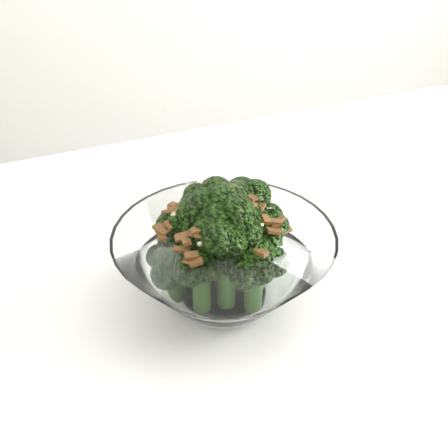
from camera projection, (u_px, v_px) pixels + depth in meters
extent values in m
cube|color=white|center=(328.00, 247.00, 0.66)|extent=(1.39, 1.15, 0.04)
cylinder|color=white|center=(407.00, 242.00, 1.32)|extent=(0.04, 0.04, 0.71)
cylinder|color=white|center=(224.00, 294.00, 0.55)|extent=(0.09, 0.09, 0.01)
cylinder|color=#274F15|center=(253.00, 289.00, 0.50)|extent=(0.02, 0.02, 0.05)
sphere|color=#1F430C|center=(255.00, 259.00, 0.48)|extent=(0.05, 0.05, 0.05)
cylinder|color=#274F15|center=(224.00, 256.00, 0.52)|extent=(0.02, 0.02, 0.09)
sphere|color=#1F430C|center=(224.00, 209.00, 0.49)|extent=(0.05, 0.05, 0.05)
cylinder|color=#274F15|center=(204.00, 255.00, 0.53)|extent=(0.02, 0.02, 0.08)
sphere|color=#1F430C|center=(202.00, 214.00, 0.50)|extent=(0.05, 0.05, 0.05)
cylinder|color=#274F15|center=(189.00, 261.00, 0.54)|extent=(0.02, 0.02, 0.06)
sphere|color=#1F430C|center=(188.00, 230.00, 0.52)|extent=(0.05, 0.05, 0.05)
cylinder|color=#274F15|center=(236.00, 246.00, 0.54)|extent=(0.02, 0.02, 0.08)
sphere|color=#1F430C|center=(237.00, 204.00, 0.51)|extent=(0.05, 0.05, 0.05)
cylinder|color=#274F15|center=(258.00, 264.00, 0.53)|extent=(0.02, 0.02, 0.06)
sphere|color=#1F430C|center=(259.00, 232.00, 0.51)|extent=(0.05, 0.05, 0.05)
cylinder|color=#274F15|center=(176.00, 283.00, 0.52)|extent=(0.02, 0.02, 0.04)
sphere|color=#1F430C|center=(174.00, 258.00, 0.50)|extent=(0.04, 0.04, 0.04)
cylinder|color=#274F15|center=(227.00, 276.00, 0.50)|extent=(0.02, 0.02, 0.08)
sphere|color=#1F430C|center=(227.00, 236.00, 0.48)|extent=(0.05, 0.05, 0.05)
cylinder|color=#274F15|center=(262.00, 252.00, 0.56)|extent=(0.02, 0.02, 0.04)
sphere|color=#1F430C|center=(264.00, 229.00, 0.55)|extent=(0.04, 0.04, 0.04)
cylinder|color=#274F15|center=(224.00, 246.00, 0.57)|extent=(0.02, 0.02, 0.05)
sphere|color=#1F430C|center=(224.00, 221.00, 0.55)|extent=(0.04, 0.04, 0.04)
cylinder|color=#274F15|center=(202.00, 290.00, 0.50)|extent=(0.02, 0.02, 0.05)
sphere|color=#1F430C|center=(201.00, 261.00, 0.48)|extent=(0.04, 0.04, 0.04)
cube|color=brown|center=(174.00, 209.00, 0.53)|extent=(0.01, 0.02, 0.01)
cube|color=brown|center=(168.00, 213.00, 0.52)|extent=(0.02, 0.02, 0.01)
cube|color=brown|center=(248.00, 215.00, 0.48)|extent=(0.01, 0.01, 0.00)
cube|color=brown|center=(250.00, 197.00, 0.49)|extent=(0.02, 0.02, 0.00)
cube|color=brown|center=(195.00, 234.00, 0.46)|extent=(0.02, 0.02, 0.01)
cube|color=brown|center=(192.00, 255.00, 0.46)|extent=(0.01, 0.01, 0.01)
cube|color=brown|center=(193.00, 203.00, 0.55)|extent=(0.01, 0.01, 0.01)
cube|color=brown|center=(261.00, 207.00, 0.50)|extent=(0.01, 0.01, 0.01)
cube|color=brown|center=(218.00, 233.00, 0.46)|extent=(0.02, 0.01, 0.01)
cube|color=brown|center=(192.00, 203.00, 0.52)|extent=(0.01, 0.01, 0.01)
cube|color=brown|center=(230.00, 188.00, 0.51)|extent=(0.01, 0.01, 0.01)
cube|color=brown|center=(274.00, 231.00, 0.48)|extent=(0.02, 0.01, 0.01)
cube|color=brown|center=(266.00, 219.00, 0.48)|extent=(0.01, 0.01, 0.01)
cube|color=brown|center=(277.00, 219.00, 0.50)|extent=(0.02, 0.02, 0.01)
cube|color=brown|center=(162.00, 237.00, 0.49)|extent=(0.01, 0.01, 0.01)
cube|color=brown|center=(251.00, 212.00, 0.48)|extent=(0.01, 0.01, 0.01)
cube|color=brown|center=(176.00, 209.00, 0.50)|extent=(0.02, 0.01, 0.01)
cube|color=brown|center=(263.00, 202.00, 0.51)|extent=(0.02, 0.02, 0.00)
cube|color=brown|center=(228.00, 188.00, 0.48)|extent=(0.01, 0.01, 0.01)
cube|color=brown|center=(237.00, 229.00, 0.46)|extent=(0.02, 0.01, 0.01)
cube|color=brown|center=(182.00, 205.00, 0.51)|extent=(0.01, 0.02, 0.01)
cube|color=brown|center=(222.00, 187.00, 0.50)|extent=(0.02, 0.01, 0.01)
cube|color=brown|center=(162.00, 232.00, 0.49)|extent=(0.01, 0.01, 0.01)
cube|color=brown|center=(217.00, 197.00, 0.54)|extent=(0.01, 0.01, 0.01)
cube|color=brown|center=(181.00, 237.00, 0.47)|extent=(0.01, 0.01, 0.01)
cube|color=brown|center=(159.00, 229.00, 0.49)|extent=(0.01, 0.02, 0.01)
cube|color=brown|center=(261.00, 252.00, 0.46)|extent=(0.01, 0.02, 0.01)
cube|color=brown|center=(196.00, 262.00, 0.45)|extent=(0.01, 0.01, 0.01)
cube|color=brown|center=(198.00, 203.00, 0.49)|extent=(0.02, 0.01, 0.01)
cube|color=brown|center=(205.00, 196.00, 0.49)|extent=(0.02, 0.01, 0.01)
cube|color=brown|center=(175.00, 206.00, 0.53)|extent=(0.02, 0.02, 0.00)
cube|color=brown|center=(235.00, 187.00, 0.49)|extent=(0.01, 0.01, 0.01)
cube|color=brown|center=(198.00, 230.00, 0.46)|extent=(0.01, 0.01, 0.01)
cube|color=brown|center=(275.00, 222.00, 0.49)|extent=(0.01, 0.01, 0.01)
cube|color=brown|center=(186.00, 240.00, 0.47)|extent=(0.01, 0.02, 0.01)
cube|color=brown|center=(188.00, 260.00, 0.46)|extent=(0.01, 0.01, 0.01)
cube|color=brown|center=(265.00, 205.00, 0.52)|extent=(0.01, 0.02, 0.01)
cube|color=brown|center=(275.00, 225.00, 0.49)|extent=(0.01, 0.01, 0.01)
cube|color=brown|center=(214.00, 193.00, 0.52)|extent=(0.02, 0.01, 0.01)
cube|color=brown|center=(286.00, 226.00, 0.51)|extent=(0.01, 0.02, 0.01)
cube|color=brown|center=(198.00, 199.00, 0.53)|extent=(0.02, 0.01, 0.01)
cube|color=brown|center=(200.00, 195.00, 0.54)|extent=(0.02, 0.01, 0.01)
cube|color=brown|center=(228.00, 188.00, 0.49)|extent=(0.02, 0.02, 0.01)
cube|color=brown|center=(169.00, 225.00, 0.49)|extent=(0.01, 0.01, 0.01)
cube|color=brown|center=(188.00, 201.00, 0.54)|extent=(0.02, 0.01, 0.01)
cube|color=brown|center=(242.00, 196.00, 0.54)|extent=(0.02, 0.01, 0.01)
cube|color=brown|center=(199.00, 194.00, 0.54)|extent=(0.02, 0.01, 0.01)
cube|color=brown|center=(221.00, 207.00, 0.47)|extent=(0.01, 0.01, 0.01)
cube|color=brown|center=(182.00, 249.00, 0.47)|extent=(0.02, 0.01, 0.00)
cube|color=brown|center=(250.00, 204.00, 0.48)|extent=(0.02, 0.01, 0.01)
cube|color=brown|center=(162.00, 227.00, 0.50)|extent=(0.02, 0.01, 0.01)
cube|color=brown|center=(205.00, 199.00, 0.55)|extent=(0.01, 0.02, 0.01)
cube|color=brown|center=(217.00, 194.00, 0.54)|extent=(0.02, 0.02, 0.01)
cube|color=brown|center=(266.00, 204.00, 0.54)|extent=(0.02, 0.01, 0.01)
cube|color=beige|center=(269.00, 209.00, 0.51)|extent=(0.01, 0.01, 0.01)
cube|color=beige|center=(207.00, 192.00, 0.51)|extent=(0.01, 0.01, 0.01)
cube|color=beige|center=(228.00, 198.00, 0.47)|extent=(0.01, 0.01, 0.01)
cube|color=beige|center=(210.00, 221.00, 0.46)|extent=(0.00, 0.00, 0.00)
cube|color=beige|center=(200.00, 244.00, 0.46)|extent=(0.00, 0.00, 0.00)
cube|color=beige|center=(205.00, 214.00, 0.47)|extent=(0.00, 0.00, 0.00)
cube|color=beige|center=(217.00, 245.00, 0.45)|extent=(0.01, 0.01, 0.01)
cube|color=beige|center=(203.00, 221.00, 0.47)|extent=(0.01, 0.01, 0.01)
cube|color=beige|center=(259.00, 201.00, 0.50)|extent=(0.01, 0.01, 0.01)
cube|color=beige|center=(214.00, 196.00, 0.55)|extent=(0.01, 0.01, 0.00)
cube|color=beige|center=(217.00, 233.00, 0.46)|extent=(0.01, 0.01, 0.01)
cube|color=beige|center=(195.00, 209.00, 0.48)|extent=(0.01, 0.01, 0.00)
cube|color=beige|center=(242.00, 244.00, 0.46)|extent=(0.01, 0.01, 0.00)
cube|color=beige|center=(261.00, 225.00, 0.47)|extent=(0.01, 0.01, 0.00)
cube|color=beige|center=(174.00, 214.00, 0.49)|extent=(0.01, 0.01, 0.01)
cube|color=beige|center=(239.00, 189.00, 0.51)|extent=(0.01, 0.01, 0.00)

